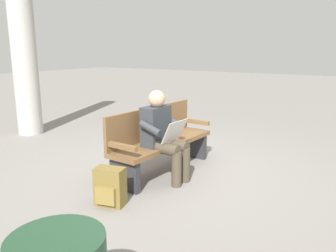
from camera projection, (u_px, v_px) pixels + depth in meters
The scene contains 5 objects.
ground_plane at pixel (164, 171), 4.83m from camera, with size 40.00×40.00×0.00m, color gray.
bench_near at pixel (160, 139), 4.77m from camera, with size 1.82×0.57×0.90m.
person_seated at pixel (163, 133), 4.41m from camera, with size 0.59×0.59×1.18m.
backpack at pixel (110, 187), 3.75m from camera, with size 0.29×0.36×0.43m.
support_pillar at pixel (22, 36), 6.58m from camera, with size 0.48×0.48×3.86m, color #B2AFA8.
Camera 1 is at (3.81, 2.52, 1.70)m, focal length 36.51 mm.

